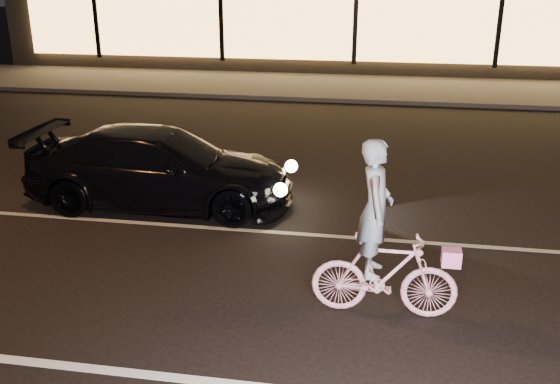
# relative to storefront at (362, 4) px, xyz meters

# --- Properties ---
(ground) EXTENTS (90.00, 90.00, 0.00)m
(ground) POSITION_rel_storefront_xyz_m (0.00, -18.97, -2.15)
(ground) COLOR black
(ground) RESTS_ON ground
(lane_stripe_far) EXTENTS (60.00, 0.10, 0.01)m
(lane_stripe_far) POSITION_rel_storefront_xyz_m (0.00, -16.97, -2.14)
(lane_stripe_far) COLOR gray
(lane_stripe_far) RESTS_ON ground
(sidewalk) EXTENTS (30.00, 4.00, 0.12)m
(sidewalk) POSITION_rel_storefront_xyz_m (0.00, -5.97, -2.09)
(sidewalk) COLOR #383533
(sidewalk) RESTS_ON ground
(storefront) EXTENTS (25.40, 8.42, 4.20)m
(storefront) POSITION_rel_storefront_xyz_m (0.00, 0.00, 0.00)
(storefront) COLOR black
(storefront) RESTS_ON ground
(cyclist) EXTENTS (1.61, 0.55, 2.03)m
(cyclist) POSITION_rel_storefront_xyz_m (1.17, -18.96, -1.43)
(cyclist) COLOR #E32E5B
(cyclist) RESTS_ON ground
(sedan) EXTENTS (4.29, 1.78, 1.24)m
(sedan) POSITION_rel_storefront_xyz_m (-2.38, -16.15, -1.53)
(sedan) COLOR black
(sedan) RESTS_ON ground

